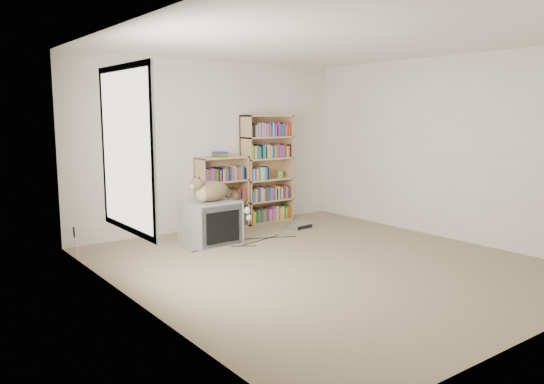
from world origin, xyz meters
TOP-DOWN VIEW (x-y plane):
  - floor at (0.00, 0.00)m, footprint 4.50×5.00m
  - wall_back at (0.00, 2.50)m, footprint 4.50×0.02m
  - wall_left at (-2.25, 0.00)m, footprint 0.02×5.00m
  - wall_right at (2.25, 0.00)m, footprint 0.02×5.00m
  - ceiling at (0.00, 0.00)m, footprint 4.50×5.00m
  - window at (-2.24, 0.20)m, footprint 0.02×1.22m
  - crt_tv at (-0.58, 1.61)m, footprint 0.69×0.63m
  - cat at (-0.51, 1.53)m, footprint 0.76×0.53m
  - bookcase_tall at (0.91, 2.36)m, footprint 0.85×0.30m
  - bookcase_short at (0.07, 2.36)m, footprint 0.79×0.30m
  - book_stack at (0.05, 2.35)m, footprint 0.19×0.24m
  - green_mug at (1.16, 2.34)m, footprint 0.10×0.10m
  - framed_print at (0.90, 2.44)m, footprint 0.14×0.05m
  - dvd_player at (0.99, 1.62)m, footprint 0.39×0.30m
  - wall_outlet at (-2.24, 1.95)m, footprint 0.01×0.08m
  - floor_cables at (-0.40, 1.30)m, footprint 1.20×0.70m

SIDE VIEW (x-z plane):
  - floor at x=0.00m, z-range -0.01..0.01m
  - floor_cables at x=-0.40m, z-range 0.00..0.01m
  - dvd_player at x=0.99m, z-range 0.00..0.08m
  - crt_tv at x=-0.58m, z-range 0.00..0.58m
  - wall_outlet at x=-2.24m, z-range 0.26..0.39m
  - bookcase_short at x=0.07m, z-range -0.04..1.04m
  - cat at x=-0.51m, z-range 0.38..0.98m
  - green_mug at x=1.16m, z-range 0.69..0.80m
  - framed_print at x=0.90m, z-range 0.69..0.88m
  - bookcase_tall at x=0.91m, z-range -0.04..1.66m
  - book_stack at x=0.05m, z-range 1.08..1.16m
  - wall_back at x=0.00m, z-range 0.00..2.50m
  - wall_left at x=-2.25m, z-range 0.00..2.50m
  - wall_right at x=2.25m, z-range 0.00..2.50m
  - window at x=-2.24m, z-range 0.64..2.16m
  - ceiling at x=0.00m, z-range 2.49..2.51m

